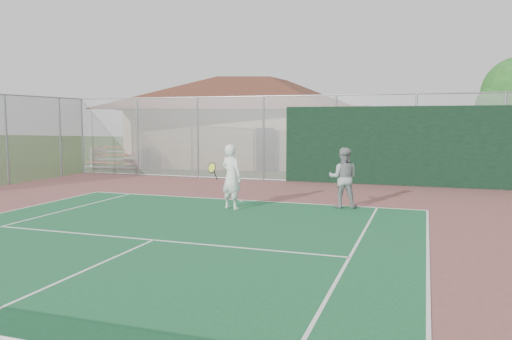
{
  "coord_description": "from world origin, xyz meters",
  "views": [
    {
      "loc": [
        5.38,
        -2.66,
        2.57
      ],
      "look_at": [
        1.37,
        9.09,
        1.29
      ],
      "focal_mm": 35.0,
      "sensor_mm": 36.0,
      "label": 1
    }
  ],
  "objects_px": {
    "bleachers": "(122,157)",
    "player_grey_back": "(343,178)",
    "player_white_front": "(231,177)",
    "clubhouse": "(253,112)"
  },
  "relations": [
    {
      "from": "clubhouse",
      "to": "bleachers",
      "type": "bearing_deg",
      "value": -146.15
    },
    {
      "from": "bleachers",
      "to": "player_grey_back",
      "type": "distance_m",
      "value": 14.96
    },
    {
      "from": "clubhouse",
      "to": "bleachers",
      "type": "height_order",
      "value": "clubhouse"
    },
    {
      "from": "clubhouse",
      "to": "player_white_front",
      "type": "bearing_deg",
      "value": -81.49
    },
    {
      "from": "bleachers",
      "to": "player_grey_back",
      "type": "bearing_deg",
      "value": -43.51
    },
    {
      "from": "bleachers",
      "to": "player_grey_back",
      "type": "height_order",
      "value": "player_grey_back"
    },
    {
      "from": "player_white_front",
      "to": "player_grey_back",
      "type": "bearing_deg",
      "value": -137.81
    },
    {
      "from": "clubhouse",
      "to": "player_white_front",
      "type": "distance_m",
      "value": 14.84
    },
    {
      "from": "clubhouse",
      "to": "player_grey_back",
      "type": "distance_m",
      "value": 14.88
    },
    {
      "from": "bleachers",
      "to": "player_white_front",
      "type": "xyz_separation_m",
      "value": [
        9.73,
        -9.11,
        0.33
      ]
    }
  ]
}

